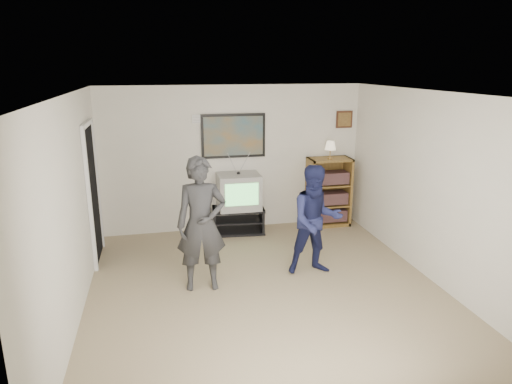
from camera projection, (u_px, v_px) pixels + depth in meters
name	position (u px, v px, depth m)	size (l,w,h in m)	color
room_shell	(262.00, 191.00, 5.84)	(4.51, 5.00, 2.51)	#76694B
media_stand	(238.00, 220.00, 7.90)	(0.93, 0.57, 0.44)	black
crt_television	(239.00, 191.00, 7.76)	(0.71, 0.60, 0.60)	#999894
bookshelf	(328.00, 192.00, 8.18)	(0.75, 0.43, 1.23)	brown
table_lamp	(330.00, 150.00, 7.93)	(0.20, 0.20, 0.31)	beige
person_tall	(201.00, 224.00, 5.76)	(0.64, 0.42, 1.74)	#2B2B2D
person_short	(316.00, 220.00, 6.22)	(0.75, 0.58, 1.53)	#191E47
controller_left	(195.00, 188.00, 5.82)	(0.04, 0.13, 0.04)	white
controller_right	(312.00, 202.00, 6.37)	(0.04, 0.12, 0.04)	white
poster	(233.00, 136.00, 7.74)	(1.10, 0.03, 0.75)	black
air_vent	(200.00, 119.00, 7.55)	(0.28, 0.02, 0.14)	white
small_picture	(344.00, 119.00, 8.09)	(0.30, 0.03, 0.30)	#301E0F
doorway	(93.00, 194.00, 6.63)	(0.03, 0.85, 2.00)	black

